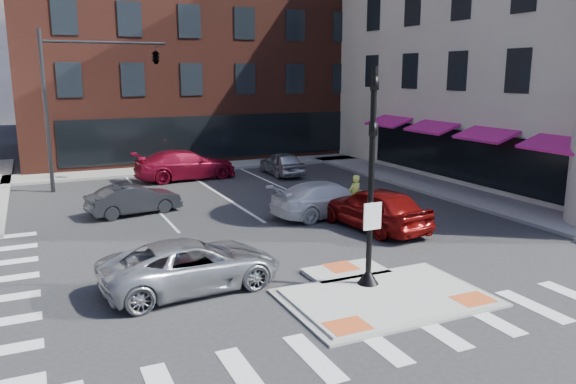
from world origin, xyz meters
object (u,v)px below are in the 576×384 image
silver_suv (192,265)px  bg_car_dark (134,199)px  red_sedan (374,208)px  cyclist (354,209)px  white_pickup (328,199)px  bg_car_silver (282,163)px  bg_car_red (186,165)px

silver_suv → bg_car_dark: bearing=-4.9°
red_sedan → cyclist: 0.82m
silver_suv → white_pickup: size_ratio=1.00×
silver_suv → bg_car_silver: 17.91m
bg_car_dark → bg_car_red: 8.00m
bg_car_red → cyclist: (3.49, -12.51, -0.14)m
bg_car_silver → bg_car_red: bearing=-8.6°
cyclist → red_sedan: bearing=115.8°
red_sedan → bg_car_dark: 10.16m
white_pickup → cyclist: 1.91m
silver_suv → bg_car_red: size_ratio=0.88×
bg_car_dark → cyclist: size_ratio=1.90×
white_pickup → bg_car_silver: bearing=-17.2°
bg_car_silver → white_pickup: bearing=79.5°
red_sedan → cyclist: bearing=-60.0°
red_sedan → bg_car_silver: (1.50, 12.11, -0.14)m
bg_car_dark → bg_car_silver: (9.52, 5.88, 0.06)m
cyclist → silver_suv: bearing=13.6°
bg_car_silver → cyclist: 11.65m
silver_suv → bg_car_silver: bearing=-37.0°
white_pickup → cyclist: (0.13, -1.90, -0.04)m
cyclist → bg_car_silver: bearing=-112.5°
red_sedan → white_pickup: 2.61m
red_sedan → bg_car_silver: red_sedan is taller
white_pickup → silver_suv: bearing=122.7°
bg_car_red → cyclist: bearing=-168.1°
bg_car_dark → bg_car_red: size_ratio=0.68×
white_pickup → bg_car_dark: white_pickup is taller
bg_car_dark → cyclist: cyclist is taller
silver_suv → bg_car_red: (4.01, 16.22, 0.13)m
bg_car_red → cyclist: size_ratio=2.77×
white_pickup → bg_car_red: (-3.36, 10.61, 0.10)m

